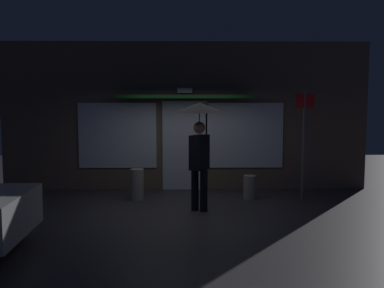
{
  "coord_description": "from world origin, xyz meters",
  "views": [
    {
      "loc": [
        0.02,
        -8.54,
        2.21
      ],
      "look_at": [
        0.15,
        0.06,
        1.35
      ],
      "focal_mm": 40.88,
      "sensor_mm": 36.0,
      "label": 1
    }
  ],
  "objects_px": {
    "person_with_umbrella": "(199,127)",
    "sidewalk_bollard": "(137,184)",
    "sidewalk_bollard_2": "(250,187)",
    "street_sign_post": "(304,138)"
  },
  "relations": [
    {
      "from": "person_with_umbrella",
      "to": "sidewalk_bollard_2",
      "type": "bearing_deg",
      "value": 160.92
    },
    {
      "from": "person_with_umbrella",
      "to": "sidewalk_bollard_2",
      "type": "distance_m",
      "value": 2.12
    },
    {
      "from": "street_sign_post",
      "to": "sidewalk_bollard",
      "type": "bearing_deg",
      "value": 178.26
    },
    {
      "from": "person_with_umbrella",
      "to": "sidewalk_bollard",
      "type": "height_order",
      "value": "person_with_umbrella"
    },
    {
      "from": "person_with_umbrella",
      "to": "street_sign_post",
      "type": "relative_size",
      "value": 0.88
    },
    {
      "from": "sidewalk_bollard",
      "to": "street_sign_post",
      "type": "bearing_deg",
      "value": -1.74
    },
    {
      "from": "person_with_umbrella",
      "to": "sidewalk_bollard",
      "type": "xyz_separation_m",
      "value": [
        -1.36,
        0.99,
        -1.33
      ]
    },
    {
      "from": "street_sign_post",
      "to": "sidewalk_bollard_2",
      "type": "height_order",
      "value": "street_sign_post"
    },
    {
      "from": "sidewalk_bollard",
      "to": "person_with_umbrella",
      "type": "bearing_deg",
      "value": -36.05
    },
    {
      "from": "sidewalk_bollard_2",
      "to": "street_sign_post",
      "type": "bearing_deg",
      "value": -9.78
    }
  ]
}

